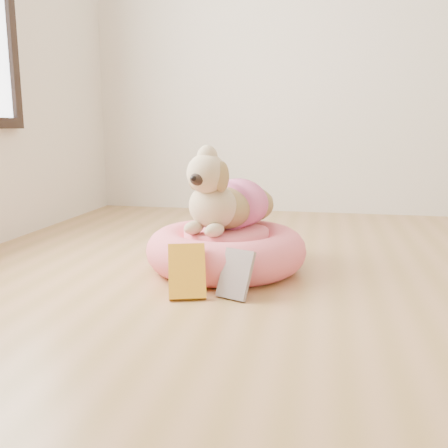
% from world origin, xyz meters
% --- Properties ---
extents(floor, '(4.50, 4.50, 0.00)m').
position_xyz_m(floor, '(0.00, 0.00, 0.00)').
color(floor, '#AA8147').
rests_on(floor, ground).
extents(wall_back, '(4.50, 0.00, 4.50)m').
position_xyz_m(wall_back, '(0.00, 2.25, 1.35)').
color(wall_back, beige).
rests_on(wall_back, floor).
extents(pet_bed, '(0.73, 0.73, 0.19)m').
position_xyz_m(pet_bed, '(-0.65, 0.57, 0.09)').
color(pet_bed, '#EF5D66').
rests_on(pet_bed, floor).
extents(dog, '(0.53, 0.63, 0.39)m').
position_xyz_m(dog, '(-0.65, 0.58, 0.38)').
color(dog, brown).
rests_on(dog, pet_bed).
extents(book_yellow, '(0.17, 0.16, 0.20)m').
position_xyz_m(book_yellow, '(-0.72, 0.17, 0.10)').
color(book_yellow, '#FFF11A').
rests_on(book_yellow, floor).
extents(book_white, '(0.15, 0.14, 0.18)m').
position_xyz_m(book_white, '(-0.54, 0.20, 0.09)').
color(book_white, white).
rests_on(book_white, floor).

